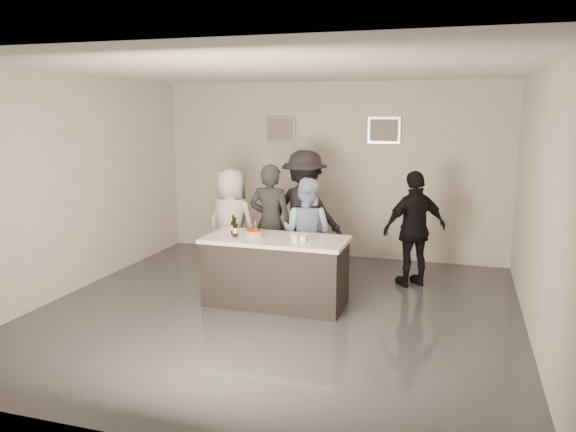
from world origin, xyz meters
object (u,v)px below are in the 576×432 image
object	(u,v)px
person_guest_back	(305,212)
person_main_blue	(307,233)
bar_counter	(276,271)
beer_bottle_b	(235,227)
person_guest_left	(231,224)
cake	(254,234)
beer_bottle_a	(233,225)
person_main_black	(271,223)
person_guest_right	(415,229)

from	to	relation	value
person_guest_back	person_main_blue	bearing A→B (deg)	122.42
bar_counter	beer_bottle_b	xyz separation A→B (m)	(-0.52, -0.10, 0.58)
person_guest_left	person_guest_back	bearing A→B (deg)	-138.72
bar_counter	cake	distance (m)	0.57
beer_bottle_a	person_guest_left	bearing A→B (deg)	114.65
cake	beer_bottle_a	bearing A→B (deg)	169.05
cake	person_main_black	size ratio (longest dim) A/B	0.14
bar_counter	person_main_black	xyz separation A→B (m)	(-0.41, 0.99, 0.43)
beer_bottle_a	person_guest_left	size ratio (longest dim) A/B	0.16
cake	beer_bottle_b	size ratio (longest dim) A/B	0.95
bar_counter	person_guest_right	bearing A→B (deg)	39.43
person_main_black	beer_bottle_b	bearing A→B (deg)	83.76
person_guest_left	person_guest_back	size ratio (longest dim) A/B	0.87
person_main_blue	person_guest_back	world-z (taller)	person_guest_back
beer_bottle_b	person_guest_back	size ratio (longest dim) A/B	0.14
person_main_blue	person_guest_back	distance (m)	0.76
bar_counter	cake	size ratio (longest dim) A/B	7.57
person_main_blue	cake	bearing A→B (deg)	72.94
cake	beer_bottle_a	xyz separation A→B (m)	(-0.32, 0.06, 0.09)
cake	person_main_blue	size ratio (longest dim) A/B	0.15
beer_bottle_a	person_main_black	distance (m)	0.99
person_main_black	person_main_blue	world-z (taller)	person_main_black
beer_bottle_a	person_guest_left	xyz separation A→B (m)	(-0.42, 0.92, -0.19)
cake	person_guest_back	bearing A→B (deg)	81.33
beer_bottle_b	person_guest_back	world-z (taller)	person_guest_back
bar_counter	person_main_blue	size ratio (longest dim) A/B	1.17
cake	person_main_black	xyz separation A→B (m)	(-0.12, 1.02, -0.06)
person_main_black	person_guest_left	size ratio (longest dim) A/B	1.05
bar_counter	person_guest_right	xyz separation A→B (m)	(1.66, 1.37, 0.39)
beer_bottle_b	person_guest_left	bearing A→B (deg)	115.66
person_guest_back	person_main_black	bearing A→B (deg)	71.36
bar_counter	person_guest_left	distance (m)	1.45
person_guest_right	person_main_black	bearing A→B (deg)	-24.81
cake	person_guest_right	xyz separation A→B (m)	(1.95, 1.39, -0.09)
beer_bottle_b	person_guest_back	distance (m)	1.73
beer_bottle_a	person_guest_back	bearing A→B (deg)	69.82
person_guest_right	beer_bottle_b	bearing A→B (deg)	-1.15
beer_bottle_a	person_guest_right	xyz separation A→B (m)	(2.27, 1.33, -0.19)
bar_counter	person_main_blue	distance (m)	0.94
person_main_blue	person_guest_left	size ratio (longest dim) A/B	0.96
bar_counter	beer_bottle_b	bearing A→B (deg)	-169.01
bar_counter	person_guest_back	xyz separation A→B (m)	(-0.05, 1.56, 0.51)
beer_bottle_b	person_guest_right	distance (m)	2.64
beer_bottle_a	person_guest_back	xyz separation A→B (m)	(0.56, 1.53, -0.07)
cake	person_main_blue	distance (m)	1.01
cake	person_guest_back	world-z (taller)	person_guest_back
person_main_black	person_main_blue	size ratio (longest dim) A/B	1.10
bar_counter	person_guest_back	distance (m)	1.64
person_guest_right	person_guest_left	bearing A→B (deg)	-26.28
cake	person_guest_left	size ratio (longest dim) A/B	0.15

